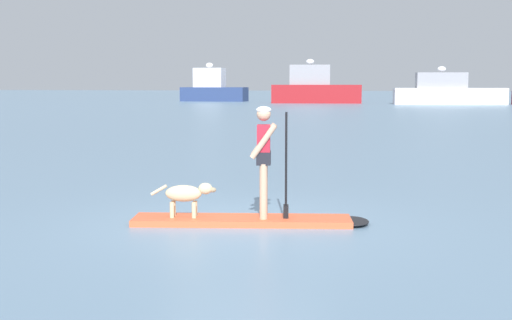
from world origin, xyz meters
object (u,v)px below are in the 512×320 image
(moored_boat_outer, at_px, (213,89))
(moored_boat_port, at_px, (315,89))
(moored_boat_center, at_px, (447,92))
(paddleboard, at_px, (257,221))
(person_paddler, at_px, (265,154))
(dog, at_px, (187,194))

(moored_boat_outer, bearing_deg, moored_boat_port, -21.87)
(moored_boat_center, bearing_deg, paddleboard, -94.94)
(moored_boat_outer, height_order, moored_boat_center, moored_boat_outer)
(moored_boat_center, bearing_deg, person_paddler, -94.83)
(paddleboard, relative_size, moored_boat_center, 0.32)
(moored_boat_outer, xyz_separation_m, moored_boat_center, (27.74, -6.72, -0.25))
(moored_boat_port, relative_size, moored_boat_center, 0.86)
(person_paddler, height_order, moored_boat_center, moored_boat_center)
(paddleboard, xyz_separation_m, moored_boat_center, (5.72, 66.18, 1.23))
(person_paddler, relative_size, moored_boat_port, 0.17)
(dog, bearing_deg, moored_boat_port, 96.32)
(dog, bearing_deg, moored_boat_outer, 105.98)
(person_paddler, height_order, moored_boat_port, moored_boat_port)
(moored_boat_outer, height_order, moored_boat_port, moored_boat_port)
(person_paddler, height_order, moored_boat_outer, moored_boat_outer)
(dog, relative_size, moored_boat_outer, 0.13)
(paddleboard, height_order, person_paddler, person_paddler)
(dog, height_order, moored_boat_port, moored_boat_port)
(person_paddler, distance_m, moored_boat_outer, 76.17)
(person_paddler, relative_size, moored_boat_outer, 0.22)
(paddleboard, height_order, moored_boat_port, moored_boat_port)
(dog, bearing_deg, person_paddler, 10.60)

